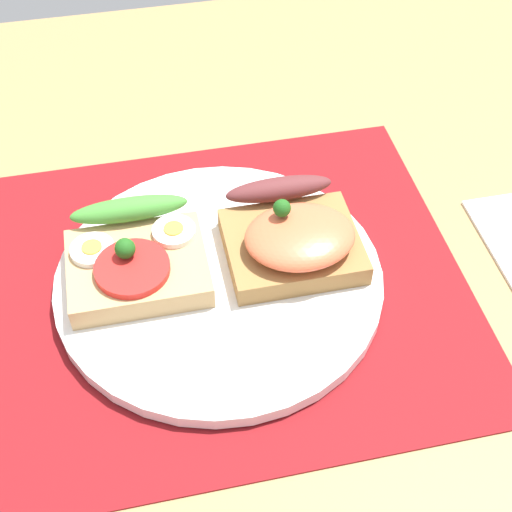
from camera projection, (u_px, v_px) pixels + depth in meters
The scene contains 5 objects.
ground_plane at pixel (220, 299), 59.86cm from camera, with size 120.00×90.00×3.20cm, color #9E7849.
placemat at pixel (219, 285), 58.57cm from camera, with size 39.18×33.83×0.30cm, color maroon.
plate at pixel (219, 279), 58.04cm from camera, with size 25.95×25.95×1.13cm, color white.
sandwich_egg_tomato at pixel (136, 258), 56.82cm from camera, with size 10.72×10.11×4.21cm.
sandwich_salmon at pixel (293, 235), 57.86cm from camera, with size 10.55×10.41×5.46cm.
Camera 1 is at (-4.95, -37.40, 45.10)cm, focal length 51.26 mm.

